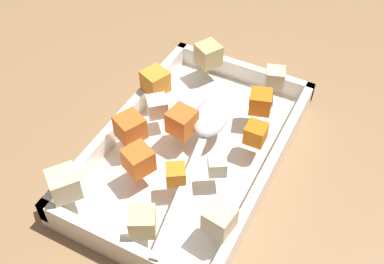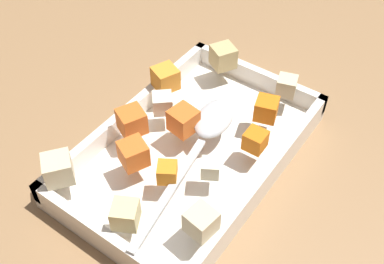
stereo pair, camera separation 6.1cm
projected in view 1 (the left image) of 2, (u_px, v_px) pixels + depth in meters
The scene contains 17 objects.
ground_plane at pixel (196, 173), 0.63m from camera, with size 4.00×4.00×0.00m, color #936D47.
baking_dish at pixel (192, 153), 0.64m from camera, with size 0.36×0.23×0.04m.
carrot_chunk_corner_se at pixel (260, 102), 0.64m from camera, with size 0.03×0.03×0.03m, color orange.
carrot_chunk_under_handle at pixel (172, 173), 0.56m from camera, with size 0.02×0.02×0.02m, color orange.
carrot_chunk_mid_left at pixel (256, 133), 0.60m from camera, with size 0.03×0.03×0.03m, color orange.
carrot_chunk_near_left at pixel (155, 81), 0.67m from camera, with size 0.03×0.03×0.03m, color orange.
carrot_chunk_far_left at pixel (138, 160), 0.57m from camera, with size 0.03×0.03×0.03m, color orange.
carrot_chunk_near_spoon at pixel (182, 121), 0.61m from camera, with size 0.03×0.03×0.03m, color orange.
carrot_chunk_back_center at pixel (130, 128), 0.60m from camera, with size 0.03×0.03×0.03m, color orange.
potato_chunk_heap_top at pixel (208, 54), 0.71m from camera, with size 0.03×0.03×0.03m, color tan.
potato_chunk_corner_ne at pixel (217, 166), 0.57m from camera, with size 0.02×0.02×0.02m, color beige.
potato_chunk_corner_nw at pixel (64, 184), 0.54m from camera, with size 0.03×0.03×0.03m, color beige.
potato_chunk_heap_side at pixel (275, 77), 0.68m from camera, with size 0.03×0.03×0.03m, color beige.
potato_chunk_front_center at pixel (143, 222), 0.51m from camera, with size 0.03×0.03×0.03m, color #E0CC89.
potato_chunk_corner_sw at pixel (220, 220), 0.51m from camera, with size 0.03×0.03×0.03m, color beige.
parsnip_chunk_mid_right at pixel (157, 106), 0.64m from camera, with size 0.03×0.03×0.03m, color silver.
serving_spoon at pixel (208, 124), 0.62m from camera, with size 0.26×0.07×0.02m.
Camera 1 is at (-0.35, -0.18, 0.50)m, focal length 43.81 mm.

